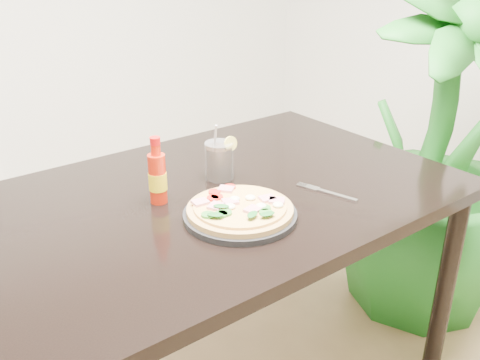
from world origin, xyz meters
TOP-DOWN VIEW (x-y plane):
  - dining_table at (0.16, 0.50)m, footprint 1.40×0.90m
  - plate at (0.12, 0.33)m, footprint 0.29×0.29m
  - pizza at (0.12, 0.33)m, footprint 0.27×0.27m
  - hot_sauce_bottle at (0.00, 0.54)m, footprint 0.06×0.06m
  - cola_cup at (0.23, 0.57)m, footprint 0.09×0.09m
  - fork at (0.40, 0.30)m, footprint 0.07×0.19m
  - houseplant at (1.12, 0.42)m, footprint 0.83×0.83m
  - plant_pot at (1.12, 0.42)m, footprint 0.28×0.28m

SIDE VIEW (x-z plane):
  - plant_pot at x=1.12m, z-range 0.00..0.22m
  - houseplant at x=1.12m, z-range 0.00..1.33m
  - dining_table at x=0.16m, z-range 0.29..1.04m
  - fork at x=0.40m, z-range 0.75..0.76m
  - plate at x=0.12m, z-range 0.75..0.77m
  - pizza at x=0.12m, z-range 0.76..0.79m
  - cola_cup at x=0.23m, z-range 0.72..0.89m
  - hot_sauce_bottle at x=0.00m, z-range 0.73..0.92m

